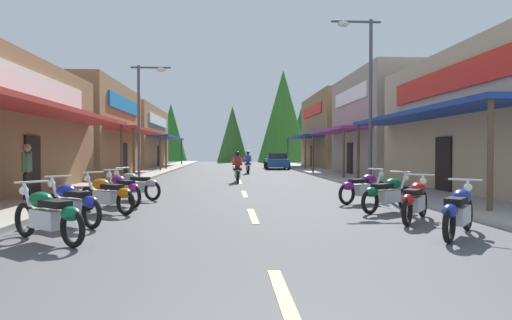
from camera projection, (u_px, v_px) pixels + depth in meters
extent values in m
cube|color=#4C4C4F|center=(238.00, 178.00, 25.65)|extent=(9.74, 76.53, 0.10)
cube|color=gray|center=(134.00, 177.00, 25.25)|extent=(2.46, 76.53, 0.12)
cube|color=#9E9991|center=(339.00, 176.00, 26.04)|extent=(2.46, 76.53, 0.12)
cube|color=#E0C64C|center=(286.00, 303.00, 4.43)|extent=(0.16, 2.40, 0.01)
cube|color=#E0C64C|center=(253.00, 216.00, 10.41)|extent=(0.16, 2.40, 0.01)
cube|color=#E0C64C|center=(244.00, 194.00, 15.72)|extent=(0.16, 2.40, 0.01)
cube|color=#E0C64C|center=(240.00, 182.00, 21.71)|extent=(0.16, 2.40, 0.01)
cube|color=#E0C64C|center=(237.00, 175.00, 27.86)|extent=(0.16, 2.40, 0.01)
cube|color=#E0C64C|center=(236.00, 172.00, 32.88)|extent=(0.16, 2.40, 0.01)
cube|color=#E0C64C|center=(235.00, 168.00, 38.85)|extent=(0.16, 2.40, 0.01)
cube|color=#E0C64C|center=(234.00, 166.00, 45.16)|extent=(0.16, 2.40, 0.01)
cube|color=#E0C64C|center=(233.00, 165.00, 50.34)|extent=(0.16, 2.40, 0.01)
cube|color=#E0C64C|center=(233.00, 163.00, 55.51)|extent=(0.16, 2.40, 0.01)
cube|color=#B72D28|center=(58.00, 112.00, 14.80)|extent=(1.80, 12.37, 0.16)
cylinder|color=brown|center=(122.00, 154.00, 20.85)|extent=(0.14, 0.14, 2.82)
cube|color=white|center=(32.00, 84.00, 14.73)|extent=(0.10, 9.62, 0.90)
cube|color=black|center=(33.00, 166.00, 14.79)|extent=(0.08, 1.10, 2.10)
cube|color=olive|center=(76.00, 130.00, 27.78)|extent=(6.10, 10.67, 5.87)
cube|color=#B72D28|center=(138.00, 131.00, 28.04)|extent=(1.80, 9.60, 0.16)
cylinder|color=brown|center=(134.00, 154.00, 23.53)|extent=(0.14, 0.14, 2.82)
cylinder|color=brown|center=(160.00, 153.00, 32.70)|extent=(0.14, 0.14, 2.82)
cube|color=#197FCC|center=(125.00, 105.00, 27.95)|extent=(0.10, 7.47, 0.90)
cube|color=black|center=(125.00, 159.00, 28.02)|extent=(0.08, 1.10, 2.10)
cube|color=olive|center=(115.00, 138.00, 41.38)|extent=(8.15, 13.85, 5.76)
cube|color=navy|center=(168.00, 137.00, 41.70)|extent=(1.80, 12.47, 0.16)
cylinder|color=brown|center=(166.00, 153.00, 35.75)|extent=(0.14, 0.14, 2.82)
cylinder|color=brown|center=(182.00, 153.00, 47.79)|extent=(0.14, 0.14, 2.82)
cube|color=white|center=(159.00, 121.00, 41.61)|extent=(0.10, 9.70, 0.90)
cube|color=black|center=(159.00, 156.00, 41.68)|extent=(0.08, 1.10, 2.10)
cube|color=navy|center=(421.00, 115.00, 15.71)|extent=(1.80, 11.00, 0.16)
cylinder|color=brown|center=(490.00, 158.00, 10.41)|extent=(0.14, 0.14, 2.82)
cylinder|color=brown|center=(358.00, 154.00, 20.98)|extent=(0.14, 0.14, 2.82)
cube|color=red|center=(444.00, 81.00, 15.74)|extent=(0.10, 8.55, 0.90)
cube|color=black|center=(443.00, 165.00, 15.80)|extent=(0.08, 1.10, 2.10)
cube|color=gray|center=(410.00, 125.00, 28.18)|extent=(7.87, 9.94, 6.60)
cube|color=#8C338C|center=(337.00, 131.00, 27.88)|extent=(1.80, 8.95, 0.16)
cylinder|color=brown|center=(344.00, 154.00, 23.60)|extent=(0.14, 0.14, 2.82)
cylinder|color=brown|center=(313.00, 153.00, 32.13)|extent=(0.14, 0.14, 2.82)
cube|color=white|center=(350.00, 96.00, 27.89)|extent=(0.10, 6.96, 0.90)
cube|color=black|center=(350.00, 159.00, 27.97)|extent=(0.08, 1.10, 2.10)
cube|color=olive|center=(354.00, 132.00, 40.84)|extent=(7.95, 12.04, 6.82)
cube|color=navy|center=(303.00, 137.00, 40.53)|extent=(1.80, 10.83, 0.16)
cylinder|color=brown|center=(305.00, 153.00, 35.32)|extent=(0.14, 0.14, 2.82)
cylinder|color=brown|center=(288.00, 153.00, 45.72)|extent=(0.14, 0.14, 2.82)
cube|color=red|center=(312.00, 111.00, 40.54)|extent=(0.10, 8.43, 0.90)
cube|color=black|center=(312.00, 157.00, 40.63)|extent=(0.08, 1.10, 2.10)
cylinder|color=#474C51|center=(139.00, 123.00, 22.59)|extent=(0.14, 0.14, 6.05)
cylinder|color=#474C51|center=(151.00, 68.00, 22.57)|extent=(2.06, 0.10, 0.10)
ellipsoid|color=silver|center=(161.00, 70.00, 22.61)|extent=(0.50, 0.30, 0.24)
cylinder|color=#474C51|center=(371.00, 105.00, 17.74)|extent=(0.14, 0.14, 6.97)
cylinder|color=#474C51|center=(356.00, 22.00, 17.63)|extent=(2.06, 0.10, 0.10)
ellipsoid|color=silver|center=(343.00, 24.00, 17.60)|extent=(0.50, 0.30, 0.24)
torus|color=black|center=(467.00, 214.00, 8.49)|extent=(0.49, 0.55, 0.64)
torus|color=black|center=(449.00, 225.00, 7.29)|extent=(0.49, 0.55, 0.64)
cube|color=silver|center=(459.00, 215.00, 7.89)|extent=(0.67, 0.71, 0.32)
ellipsoid|color=navy|center=(462.00, 197.00, 8.04)|extent=(0.61, 0.63, 0.28)
cube|color=black|center=(456.00, 201.00, 7.68)|extent=(0.60, 0.64, 0.12)
ellipsoid|color=navy|center=(450.00, 211.00, 7.33)|extent=(0.47, 0.49, 0.24)
cylinder|color=silver|center=(466.00, 198.00, 8.38)|extent=(0.29, 0.32, 0.71)
cylinder|color=silver|center=(465.00, 180.00, 8.28)|extent=(0.48, 0.42, 0.04)
sphere|color=white|center=(468.00, 187.00, 8.50)|extent=(0.16, 0.16, 0.16)
torus|color=black|center=(423.00, 204.00, 10.23)|extent=(0.46, 0.57, 0.64)
torus|color=black|center=(407.00, 211.00, 8.97)|extent=(0.46, 0.57, 0.64)
cube|color=silver|center=(415.00, 204.00, 9.60)|extent=(0.64, 0.73, 0.32)
ellipsoid|color=#A51414|center=(418.00, 189.00, 9.76)|extent=(0.59, 0.64, 0.28)
cube|color=black|center=(413.00, 192.00, 9.38)|extent=(0.58, 0.65, 0.12)
ellipsoid|color=#A51414|center=(408.00, 200.00, 9.01)|extent=(0.45, 0.50, 0.24)
cylinder|color=silver|center=(422.00, 190.00, 10.12)|extent=(0.27, 0.33, 0.71)
cylinder|color=silver|center=(421.00, 175.00, 10.01)|extent=(0.51, 0.39, 0.04)
sphere|color=white|center=(423.00, 181.00, 10.25)|extent=(0.16, 0.16, 0.16)
torus|color=black|center=(405.00, 198.00, 11.59)|extent=(0.59, 0.44, 0.64)
torus|color=black|center=(370.00, 202.00, 10.67)|extent=(0.59, 0.44, 0.64)
cube|color=silver|center=(388.00, 196.00, 11.13)|extent=(0.74, 0.62, 0.32)
ellipsoid|color=#0C5933|center=(393.00, 184.00, 11.24)|extent=(0.64, 0.58, 0.28)
cube|color=black|center=(383.00, 186.00, 10.97)|extent=(0.65, 0.57, 0.12)
ellipsoid|color=#0C5933|center=(371.00, 192.00, 10.69)|extent=(0.50, 0.45, 0.24)
cylinder|color=silver|center=(402.00, 186.00, 11.50)|extent=(0.34, 0.26, 0.71)
cylinder|color=silver|center=(400.00, 172.00, 11.42)|extent=(0.37, 0.52, 0.04)
sphere|color=white|center=(406.00, 178.00, 11.59)|extent=(0.16, 0.16, 0.16)
torus|color=black|center=(381.00, 191.00, 13.39)|extent=(0.60, 0.41, 0.64)
torus|color=black|center=(347.00, 194.00, 12.54)|extent=(0.60, 0.41, 0.64)
cube|color=silver|center=(364.00, 190.00, 12.96)|extent=(0.75, 0.60, 0.32)
ellipsoid|color=#721972|center=(369.00, 179.00, 13.07)|extent=(0.64, 0.56, 0.28)
cube|color=black|center=(359.00, 181.00, 12.82)|extent=(0.66, 0.55, 0.12)
ellipsoid|color=#721972|center=(348.00, 186.00, 12.57)|extent=(0.50, 0.43, 0.24)
cylinder|color=silver|center=(378.00, 181.00, 13.31)|extent=(0.35, 0.24, 0.71)
cylinder|color=silver|center=(376.00, 169.00, 13.23)|extent=(0.34, 0.54, 0.04)
sphere|color=white|center=(382.00, 174.00, 13.39)|extent=(0.16, 0.16, 0.16)
torus|color=black|center=(25.00, 220.00, 7.83)|extent=(0.56, 0.48, 0.64)
torus|color=black|center=(73.00, 228.00, 6.97)|extent=(0.56, 0.48, 0.64)
cube|color=silver|center=(47.00, 219.00, 7.40)|extent=(0.72, 0.66, 0.32)
ellipsoid|color=#0C5933|center=(41.00, 200.00, 7.51)|extent=(0.64, 0.60, 0.28)
cube|color=black|center=(55.00, 204.00, 7.25)|extent=(0.64, 0.59, 0.12)
ellipsoid|color=#0C5933|center=(71.00, 214.00, 7.00)|extent=(0.49, 0.46, 0.24)
cylinder|color=silver|center=(29.00, 202.00, 7.75)|extent=(0.33, 0.28, 0.71)
cylinder|color=silver|center=(32.00, 182.00, 7.68)|extent=(0.41, 0.49, 0.04)
sphere|color=white|center=(24.00, 191.00, 7.84)|extent=(0.16, 0.16, 0.16)
torus|color=black|center=(52.00, 208.00, 9.53)|extent=(0.55, 0.49, 0.64)
torus|color=black|center=(92.00, 213.00, 8.64)|extent=(0.55, 0.49, 0.64)
cube|color=silver|center=(71.00, 207.00, 9.08)|extent=(0.72, 0.67, 0.32)
ellipsoid|color=navy|center=(66.00, 191.00, 9.20)|extent=(0.63, 0.61, 0.28)
cube|color=black|center=(77.00, 194.00, 8.93)|extent=(0.64, 0.60, 0.12)
ellipsoid|color=navy|center=(90.00, 202.00, 8.66)|extent=(0.49, 0.47, 0.24)
cylinder|color=silver|center=(55.00, 193.00, 9.45)|extent=(0.32, 0.29, 0.71)
cylinder|color=silver|center=(58.00, 176.00, 9.37)|extent=(0.42, 0.48, 0.04)
sphere|color=white|center=(52.00, 184.00, 9.54)|extent=(0.16, 0.16, 0.16)
torus|color=black|center=(88.00, 199.00, 11.34)|extent=(0.57, 0.47, 0.64)
torus|color=black|center=(125.00, 202.00, 10.50)|extent=(0.57, 0.47, 0.64)
cube|color=silver|center=(106.00, 197.00, 10.92)|extent=(0.73, 0.65, 0.32)
ellipsoid|color=#BF660C|center=(101.00, 184.00, 11.02)|extent=(0.64, 0.60, 0.28)
cube|color=black|center=(112.00, 187.00, 10.77)|extent=(0.65, 0.59, 0.12)
ellipsoid|color=#BF660C|center=(124.00, 193.00, 10.52)|extent=(0.50, 0.46, 0.24)
cylinder|color=silver|center=(91.00, 186.00, 11.26)|extent=(0.33, 0.27, 0.71)
cylinder|color=silver|center=(93.00, 172.00, 11.18)|extent=(0.40, 0.50, 0.04)
sphere|color=white|center=(87.00, 178.00, 11.34)|extent=(0.16, 0.16, 0.16)
torus|color=black|center=(110.00, 193.00, 12.95)|extent=(0.49, 0.55, 0.64)
torus|color=black|center=(135.00, 196.00, 11.88)|extent=(0.49, 0.55, 0.64)
cube|color=silver|center=(122.00, 192.00, 12.41)|extent=(0.67, 0.71, 0.32)
ellipsoid|color=#721972|center=(118.00, 180.00, 12.55)|extent=(0.61, 0.63, 0.28)
cube|color=black|center=(126.00, 182.00, 12.23)|extent=(0.60, 0.64, 0.12)
ellipsoid|color=#721972|center=(134.00, 188.00, 11.91)|extent=(0.47, 0.49, 0.24)
cylinder|color=silver|center=(112.00, 182.00, 12.85)|extent=(0.29, 0.32, 0.71)
cylinder|color=silver|center=(113.00, 170.00, 12.76)|extent=(0.48, 0.42, 0.04)
sphere|color=white|center=(109.00, 175.00, 12.96)|extent=(0.16, 0.16, 0.16)
torus|color=black|center=(117.00, 189.00, 14.27)|extent=(0.60, 0.41, 0.64)
torus|color=black|center=(152.00, 191.00, 13.59)|extent=(0.60, 0.41, 0.64)
cube|color=silver|center=(134.00, 187.00, 13.92)|extent=(0.75, 0.60, 0.32)
ellipsoid|color=#99999E|center=(130.00, 177.00, 14.01)|extent=(0.64, 0.56, 0.28)
cube|color=black|center=(140.00, 179.00, 13.81)|extent=(0.66, 0.55, 0.12)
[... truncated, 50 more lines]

